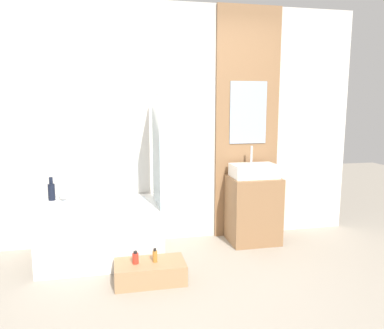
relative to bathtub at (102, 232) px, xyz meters
The scene contains 12 objects.
ground_plane 1.43m from the bathtub, 54.69° to the right, with size 12.00×12.00×0.00m, color #A39989.
wall_tiled_back 1.37m from the bathtub, 28.15° to the left, with size 4.20×0.06×2.60m, color silver.
wall_wood_accent 1.98m from the bathtub, 13.10° to the left, with size 0.74×0.04×2.60m.
bathtub is the anchor object (origin of this frame).
glass_shower_screen 0.98m from the bathtub, ahead, with size 0.01×0.63×1.08m, color silver.
wooden_step_bench 0.75m from the bathtub, 55.01° to the right, with size 0.61×0.33×0.18m, color #A87F56.
vanity_cabinet 1.65m from the bathtub, ahead, with size 0.54×0.45×0.74m, color #8E6642.
sink 1.73m from the bathtub, ahead, with size 0.49×0.33×0.34m.
vase_tall_dark 0.69m from the bathtub, 148.96° to the left, with size 0.07×0.07×0.24m.
vase_round_light 0.57m from the bathtub, 143.27° to the left, with size 0.10×0.10×0.10m, color silver.
bottle_soap_primary 0.67m from the bathtub, 63.63° to the right, with size 0.05×0.05×0.11m.
bottle_soap_secondary 0.76m from the bathtub, 52.17° to the right, with size 0.04×0.04×0.12m.
Camera 1 is at (-0.67, -2.53, 1.54)m, focal length 35.00 mm.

